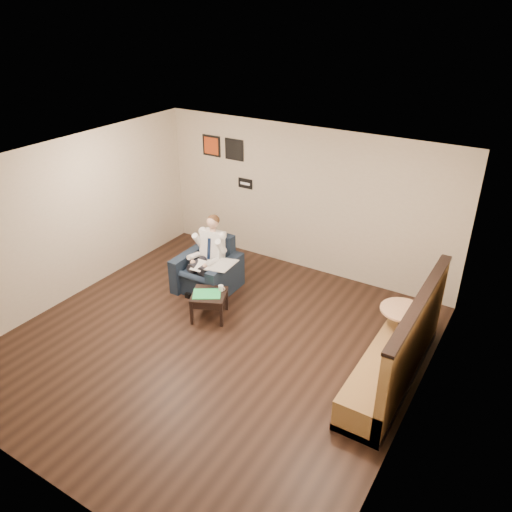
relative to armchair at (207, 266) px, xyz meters
The scene contains 19 objects.
ground 1.74m from the armchair, 50.79° to the right, with size 6.00×6.00×0.00m, color black.
wall_back 2.21m from the armchair, 58.12° to the left, with size 6.00×0.02×2.80m, color beige.
wall_front 4.52m from the armchair, 76.16° to the right, with size 6.00×0.02×2.80m, color beige.
wall_left 2.51m from the armchair, 146.23° to the right, with size 0.02×6.00×2.80m, color beige.
wall_right 4.36m from the armchair, 17.73° to the right, with size 0.02×6.00×2.80m, color beige.
ceiling 2.86m from the armchair, 50.79° to the right, with size 6.00×6.00×0.02m, color white.
seating_sign 1.99m from the armchair, 98.13° to the left, with size 0.32×0.02×0.20m, color black.
art_print_left 2.59m from the armchair, 121.68° to the left, with size 0.42×0.03×0.42m, color #B53F16.
art_print_right 2.42m from the armchair, 106.23° to the left, with size 0.42×0.03×0.42m, color black.
armchair is the anchor object (origin of this frame).
seated_man 0.22m from the armchair, 88.89° to the right, with size 0.63×0.94×1.32m, color white, non-canonical shape.
lap_papers 0.26m from the armchair, 88.89° to the right, with size 0.22×0.31×0.01m, color white.
newspaper 0.45m from the armchair, 13.45° to the right, with size 0.42×0.52×0.01m, color silver.
side_table 0.96m from the armchair, 51.44° to the right, with size 0.55×0.55×0.45m, color black.
green_folder 0.94m from the armchair, 53.53° to the right, with size 0.45×0.32×0.01m, color #2BD764.
coffee_mug 0.88m from the armchair, 37.94° to the right, with size 0.08×0.08×0.10m, color white.
smartphone 0.79m from the armchair, 45.04° to the right, with size 0.14×0.07×0.01m, color black.
banquette 3.70m from the armchair, ahead, with size 0.65×2.71×1.39m, color olive.
cafe_table 3.57m from the armchair, ahead, with size 0.65×0.65×0.80m, color tan.
Camera 1 is at (3.86, -5.00, 4.79)m, focal length 35.00 mm.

